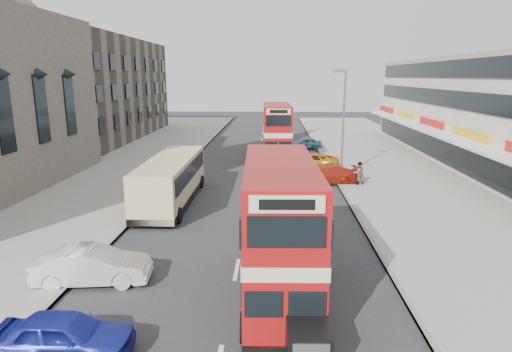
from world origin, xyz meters
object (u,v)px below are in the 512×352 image
(bus_second, at_px, (277,131))
(pedestrian_near, at_px, (359,173))
(car_left_near, at_px, (65,336))
(street_lamp, at_px, (343,116))
(car_right_c, at_px, (305,143))
(car_left_front, at_px, (93,266))
(car_right_a, at_px, (326,175))
(car_right_b, at_px, (311,161))
(coach, at_px, (171,179))
(cyclist, at_px, (301,163))
(bus_main, at_px, (280,230))

(bus_second, distance_m, pedestrian_near, 11.74)
(bus_second, bearing_deg, car_left_near, 76.74)
(street_lamp, xyz_separation_m, car_right_c, (-1.73, 13.43, -4.17))
(car_left_front, distance_m, car_right_a, 18.95)
(car_right_b, distance_m, car_right_c, 9.91)
(street_lamp, xyz_separation_m, coach, (-11.29, -6.87, -3.26))
(car_right_c, bearing_deg, street_lamp, 1.03)
(car_right_b, bearing_deg, car_right_c, -175.04)
(car_right_a, xyz_separation_m, pedestrian_near, (2.18, -0.68, 0.33))
(car_left_near, xyz_separation_m, car_right_b, (8.86, 25.19, 0.00))
(car_right_c, distance_m, pedestrian_near, 15.97)
(car_left_front, bearing_deg, car_right_c, -24.51)
(street_lamp, height_order, car_right_b, street_lamp)
(car_left_near, height_order, cyclist, cyclist)
(pedestrian_near, bearing_deg, car_left_near, 43.46)
(bus_second, distance_m, car_left_front, 26.19)
(street_lamp, xyz_separation_m, car_right_b, (-1.95, 3.52, -4.13))
(car_left_near, bearing_deg, coach, 0.12)
(coach, bearing_deg, car_right_a, 27.14)
(car_left_front, xyz_separation_m, car_right_c, (10.09, 30.78, -0.08))
(car_left_near, xyz_separation_m, cyclist, (7.97, 24.29, -0.02))
(street_lamp, bearing_deg, bus_second, 121.55)
(coach, relative_size, car_left_near, 2.57)
(bus_main, height_order, car_right_b, bus_main)
(bus_main, xyz_separation_m, car_right_b, (2.88, 21.56, -1.82))
(coach, height_order, car_left_front, coach)
(car_left_near, distance_m, cyclist, 25.56)
(bus_second, distance_m, car_left_near, 30.15)
(car_right_c, relative_size, pedestrian_near, 2.18)
(pedestrian_near, distance_m, cyclist, 6.23)
(car_right_b, xyz_separation_m, pedestrian_near, (2.89, -5.83, 0.33))
(car_right_a, distance_m, cyclist, 4.54)
(car_left_near, bearing_deg, cyclist, -19.92)
(bus_main, distance_m, car_left_near, 7.23)
(bus_main, bearing_deg, street_lamp, -106.90)
(car_right_b, bearing_deg, car_right_a, 14.11)
(pedestrian_near, bearing_deg, cyclist, -67.79)
(car_left_front, relative_size, cyclist, 2.25)
(bus_main, distance_m, coach, 12.94)
(street_lamp, bearing_deg, coach, -148.69)
(car_right_a, height_order, pedestrian_near, pedestrian_near)
(bus_second, bearing_deg, car_right_b, 121.81)
(car_left_near, bearing_deg, car_right_b, -21.13)
(coach, xyz_separation_m, car_right_c, (9.56, 20.30, -0.91))
(coach, bearing_deg, street_lamp, 30.94)
(street_lamp, xyz_separation_m, car_right_a, (-1.24, -1.63, -4.13))
(car_left_front, bearing_deg, pedestrian_near, -46.70)
(bus_main, xyz_separation_m, car_right_c, (3.10, 31.47, -1.86))
(cyclist, bearing_deg, car_left_front, -107.68)
(street_lamp, bearing_deg, cyclist, 137.34)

